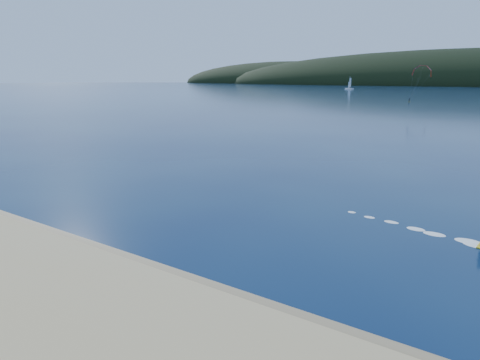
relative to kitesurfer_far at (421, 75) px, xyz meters
The scene contains 4 objects.
ground 195.28m from the kitesurfer_far, 84.62° to the right, with size 1800.00×1800.00×0.00m, color #08163B.
wet_sand 190.81m from the kitesurfer_far, 84.50° to the right, with size 220.00×2.50×0.10m.
kitesurfer_far is the anchor object (origin of this frame).
sailboat 227.35m from the kitesurfer_far, 116.05° to the left, with size 9.30×5.80×12.95m.
Camera 1 is at (15.12, -10.81, 11.34)m, focal length 30.00 mm.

